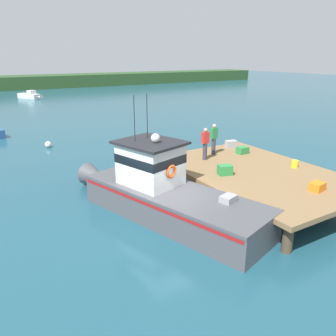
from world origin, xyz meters
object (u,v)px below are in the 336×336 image
at_px(crate_stack_near_edge, 231,144).
at_px(deckhand_by_the_boat, 214,138).
at_px(crate_stack_mid_dock, 317,187).
at_px(crate_single_far, 225,170).
at_px(crate_single_by_cleat, 242,150).
at_px(bait_bucket, 295,164).
at_px(main_fishing_boat, 162,192).
at_px(mooring_buoy_inshore, 48,144).
at_px(deckhand_further_back, 205,143).
at_px(moored_boat_outer_mooring, 30,96).

distance_m(crate_stack_near_edge, deckhand_by_the_boat, 1.97).
bearing_deg(crate_stack_near_edge, crate_stack_mid_dock, -102.42).
bearing_deg(crate_single_far, crate_single_by_cleat, 35.21).
relative_size(bait_bucket, deckhand_by_the_boat, 0.21).
bearing_deg(main_fishing_boat, mooring_buoy_inshore, 96.91).
height_order(crate_single_by_cleat, bait_bucket, crate_single_by_cleat).
height_order(main_fishing_boat, crate_stack_near_edge, main_fishing_boat).
bearing_deg(bait_bucket, crate_single_far, 165.36).
xyz_separation_m(bait_bucket, deckhand_further_back, (-2.89, 3.21, 0.69)).
relative_size(deckhand_by_the_boat, moored_boat_outer_mooring, 0.34).
bearing_deg(moored_boat_outer_mooring, crate_stack_near_edge, -84.42).
distance_m(bait_bucket, moored_boat_outer_mooring, 45.21).
bearing_deg(crate_stack_mid_dock, main_fishing_boat, 145.77).
height_order(crate_single_by_cleat, deckhand_further_back, deckhand_further_back).
distance_m(crate_single_by_cleat, bait_bucket, 3.09).
bearing_deg(crate_stack_mid_dock, crate_single_far, 119.68).
bearing_deg(deckhand_further_back, crate_single_far, -104.85).
bearing_deg(crate_stack_near_edge, deckhand_by_the_boat, -161.59).
distance_m(crate_single_by_cleat, crate_single_far, 3.71).
relative_size(crate_stack_near_edge, deckhand_by_the_boat, 0.37).
bearing_deg(bait_bucket, mooring_buoy_inshore, 119.94).
bearing_deg(main_fishing_boat, crate_stack_near_edge, 26.95).
height_order(crate_single_far, mooring_buoy_inshore, crate_single_far).
distance_m(crate_single_far, bait_bucket, 3.62).
height_order(crate_single_far, deckhand_by_the_boat, deckhand_by_the_boat).
distance_m(crate_stack_near_edge, crate_stack_mid_dock, 6.92).
relative_size(crate_single_far, crate_stack_mid_dock, 1.00).
xyz_separation_m(crate_stack_mid_dock, mooring_buoy_inshore, (-6.66, 16.77, -1.14)).
bearing_deg(crate_stack_near_edge, crate_single_far, -134.37).
xyz_separation_m(main_fishing_boat, moored_boat_outer_mooring, (2.56, 43.98, -0.58)).
height_order(crate_stack_near_edge, deckhand_by_the_boat, deckhand_by_the_boat).
bearing_deg(deckhand_further_back, crate_stack_mid_dock, -77.15).
bearing_deg(deckhand_by_the_boat, moored_boat_outer_mooring, 93.07).
height_order(main_fishing_boat, crate_stack_mid_dock, main_fishing_boat).
bearing_deg(bait_bucket, crate_stack_mid_dock, -124.05).
height_order(main_fishing_boat, crate_single_far, main_fishing_boat).
bearing_deg(moored_boat_outer_mooring, mooring_buoy_inshore, -97.77).
height_order(deckhand_further_back, moored_boat_outer_mooring, deckhand_further_back).
distance_m(crate_stack_near_edge, moored_boat_outer_mooring, 40.86).
bearing_deg(main_fishing_boat, crate_stack_mid_dock, -34.23).
xyz_separation_m(crate_stack_near_edge, moored_boat_outer_mooring, (-3.97, 40.65, -0.97)).
xyz_separation_m(deckhand_further_back, mooring_buoy_inshore, (-5.39, 11.17, -1.83)).
xyz_separation_m(bait_bucket, moored_boat_outer_mooring, (-4.10, 45.02, -0.95)).
distance_m(crate_stack_mid_dock, mooring_buoy_inshore, 18.09).
relative_size(main_fishing_boat, crate_single_far, 16.51).
bearing_deg(crate_single_far, bait_bucket, -14.64).
bearing_deg(deckhand_by_the_boat, deckhand_further_back, -150.43).
bearing_deg(crate_stack_near_edge, bait_bucket, -88.31).
distance_m(bait_bucket, mooring_buoy_inshore, 16.63).
relative_size(moored_boat_outer_mooring, mooring_buoy_inshore, 10.55).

